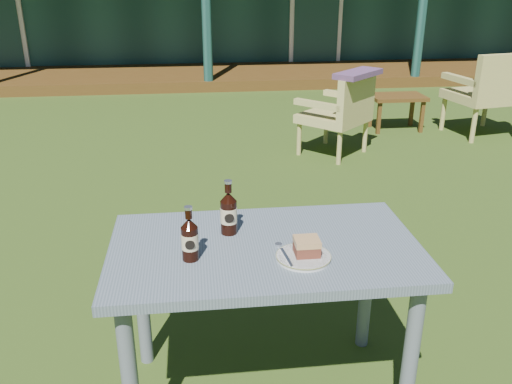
{
  "coord_description": "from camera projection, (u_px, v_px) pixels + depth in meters",
  "views": [
    {
      "loc": [
        -0.25,
        -3.44,
        1.7
      ],
      "look_at": [
        0.0,
        -1.3,
        0.82
      ],
      "focal_mm": 38.0,
      "sensor_mm": 36.0,
      "label": 1
    }
  ],
  "objects": [
    {
      "name": "side_table",
      "position": [
        397.0,
        100.0,
        6.13
      ],
      "size": [
        0.6,
        0.4,
        0.4
      ],
      "color": "#4A3012",
      "rests_on": "ground"
    },
    {
      "name": "fork",
      "position": [
        287.0,
        257.0,
        1.97
      ],
      "size": [
        0.03,
        0.14,
        0.0
      ],
      "primitive_type": "cube",
      "rotation": [
        0.0,
        0.0,
        0.12
      ],
      "color": "silver",
      "rests_on": "plate"
    },
    {
      "name": "ground",
      "position": [
        234.0,
        230.0,
        3.84
      ],
      "size": [
        80.0,
        80.0,
        0.0
      ],
      "primitive_type": "plane",
      "color": "#334916"
    },
    {
      "name": "cafe_table",
      "position": [
        265.0,
        268.0,
        2.13
      ],
      "size": [
        1.2,
        0.7,
        0.72
      ],
      "color": "slate",
      "rests_on": "ground"
    },
    {
      "name": "cola_bottle_far",
      "position": [
        190.0,
        239.0,
        1.96
      ],
      "size": [
        0.06,
        0.06,
        0.21
      ],
      "color": "black",
      "rests_on": "cafe_table"
    },
    {
      "name": "floral_throw",
      "position": [
        358.0,
        74.0,
        5.0
      ],
      "size": [
        0.56,
        0.55,
        0.05
      ],
      "primitive_type": "cube",
      "rotation": [
        0.0,
        0.0,
        3.91
      ],
      "color": "#58395D",
      "rests_on": "armchair_left"
    },
    {
      "name": "cola_bottle_near",
      "position": [
        229.0,
        212.0,
        2.16
      ],
      "size": [
        0.07,
        0.07,
        0.23
      ],
      "color": "black",
      "rests_on": "cafe_table"
    },
    {
      "name": "plate",
      "position": [
        303.0,
        257.0,
        1.99
      ],
      "size": [
        0.2,
        0.2,
        0.01
      ],
      "color": "silver",
      "rests_on": "cafe_table"
    },
    {
      "name": "cake_slice",
      "position": [
        307.0,
        246.0,
        1.99
      ],
      "size": [
        0.09,
        0.09,
        0.06
      ],
      "color": "#5B2A1D",
      "rests_on": "plate"
    },
    {
      "name": "bottle_cap",
      "position": [
        279.0,
        245.0,
        2.09
      ],
      "size": [
        0.03,
        0.03,
        0.01
      ],
      "primitive_type": "cylinder",
      "color": "silver",
      "rests_on": "cafe_table"
    },
    {
      "name": "armchair_left",
      "position": [
        341.0,
        111.0,
        5.24
      ],
      "size": [
        0.81,
        0.81,
        0.8
      ],
      "color": "tan",
      "rests_on": "ground"
    },
    {
      "name": "armchair_right",
      "position": [
        490.0,
        90.0,
        5.82
      ],
      "size": [
        0.79,
        0.75,
        0.92
      ],
      "color": "tan",
      "rests_on": "ground"
    }
  ]
}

